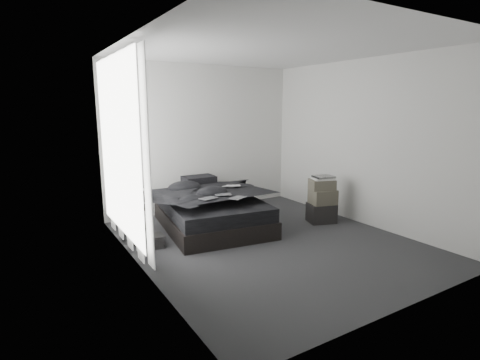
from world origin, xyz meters
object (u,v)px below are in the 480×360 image
laptop (231,183)px  side_stand (137,216)px  bed (212,220)px  box_lower (321,213)px

laptop → side_stand: 1.54m
laptop → side_stand: (-1.51, 0.03, -0.32)m
bed → laptop: bearing=7.5°
bed → side_stand: side_stand is taller
bed → box_lower: (1.67, -0.67, 0.03)m
laptop → side_stand: bearing=-155.5°
laptop → side_stand: side_stand is taller
laptop → side_stand: size_ratio=0.42×
laptop → box_lower: laptop is taller
side_stand → box_lower: 2.92m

